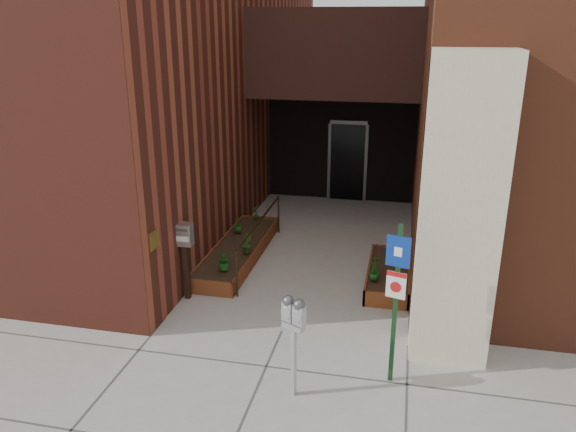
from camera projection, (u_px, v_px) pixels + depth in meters
The scene contains 15 objects.
ground at pixel (281, 331), 9.03m from camera, with size 80.00×80.00×0.00m, color #9E9991.
architecture at pixel (336, 9), 13.77m from camera, with size 20.00×14.60×10.00m.
planter_left at pixel (238, 251), 11.79m from camera, with size 0.90×3.60×0.30m.
planter_right at pixel (389, 275), 10.70m from camera, with size 0.80×2.20×0.30m.
handrail at pixel (260, 227), 11.44m from camera, with size 0.04×3.34×0.90m.
parking_meter at pixel (294, 320), 7.14m from camera, with size 0.33×0.24×1.45m.
sign_post at pixel (396, 288), 7.33m from camera, with size 0.31×0.12×2.32m.
payment_dropbox at pixel (185, 245), 9.77m from camera, with size 0.29×0.23×1.43m.
shrub_left_a at pixel (225, 260), 10.49m from camera, with size 0.34×0.34×0.37m, color #1C5A19.
shrub_left_b at pixel (247, 243), 11.26m from camera, with size 0.21×0.21×0.39m, color #245016.
shrub_left_c at pixel (238, 224), 12.35m from camera, with size 0.20×0.20×0.36m, color #1F5117.
shrub_left_d at pixel (256, 212), 13.16m from camera, with size 0.18×0.18×0.35m, color #285919.
shrub_right_a at pixel (374, 271), 10.08m from camera, with size 0.19×0.19×0.34m, color #195719.
shrub_right_b at pixel (375, 265), 10.32m from camera, with size 0.19×0.19×0.36m, color #1E5017.
shrub_right_c at pixel (400, 247), 11.12m from camera, with size 0.32×0.32×0.35m, color #255819.
Camera 1 is at (1.78, -7.70, 4.75)m, focal length 35.00 mm.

